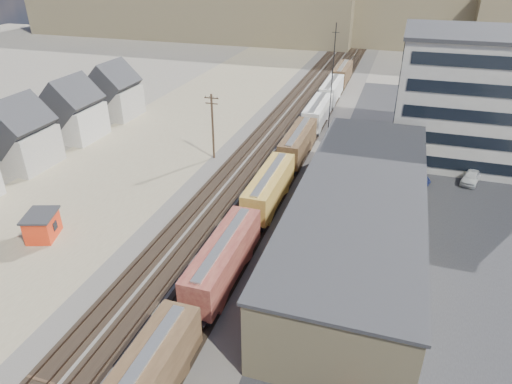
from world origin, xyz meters
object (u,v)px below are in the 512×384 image
(freight_train, at_px, (285,163))
(parked_car_blue, at_px, (411,175))
(utility_pole_north, at_px, (213,125))
(maintenance_shed, at_px, (42,226))

(freight_train, relative_size, parked_car_blue, 20.68)
(freight_train, height_order, parked_car_blue, freight_train)
(utility_pole_north, bearing_deg, parked_car_blue, 2.19)
(maintenance_shed, distance_m, parked_car_blue, 47.00)
(maintenance_shed, bearing_deg, freight_train, 44.67)
(parked_car_blue, bearing_deg, maintenance_shed, 169.07)
(utility_pole_north, distance_m, parked_car_blue, 29.19)
(maintenance_shed, bearing_deg, parked_car_blue, 35.21)
(freight_train, height_order, utility_pole_north, utility_pole_north)
(maintenance_shed, height_order, parked_car_blue, maintenance_shed)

